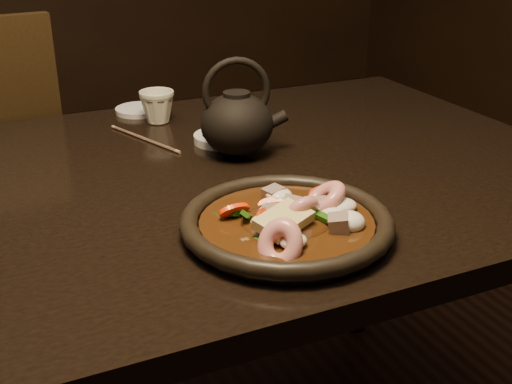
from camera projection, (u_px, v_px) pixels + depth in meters
name	position (u px, v px, depth m)	size (l,w,h in m)	color
table	(140.00, 225.00, 1.10)	(1.60, 0.90, 0.75)	black
plate	(287.00, 223.00, 0.90)	(0.30, 0.30, 0.03)	black
stirfry	(294.00, 220.00, 0.89)	(0.20, 0.20, 0.07)	#341A09
soy_dish	(222.00, 138.00, 1.26)	(0.11, 0.11, 0.02)	silver
saucer_right	(140.00, 110.00, 1.44)	(0.11, 0.11, 0.01)	silver
tea_cup	(157.00, 106.00, 1.36)	(0.07, 0.07, 0.07)	beige
chopsticks	(144.00, 139.00, 1.27)	(0.08, 0.21, 0.01)	#9F785A
teapot	(237.00, 121.00, 1.16)	(0.16, 0.13, 0.18)	black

